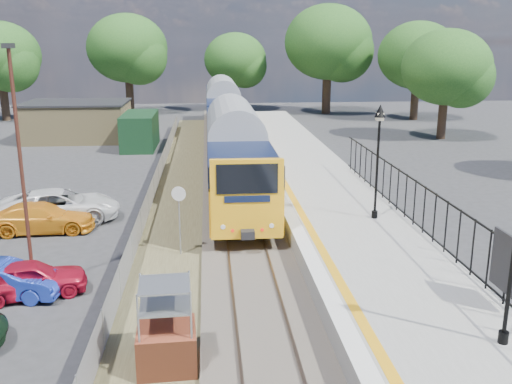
{
  "coord_description": "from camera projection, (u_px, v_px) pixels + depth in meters",
  "views": [
    {
      "loc": [
        -1.39,
        -15.64,
        7.83
      ],
      "look_at": [
        0.5,
        6.37,
        2.0
      ],
      "focal_mm": 40.0,
      "sensor_mm": 36.0,
      "label": 1
    }
  ],
  "objects": [
    {
      "name": "tree_line",
      "position": [
        234.0,
        55.0,
        56.06
      ],
      "size": [
        56.8,
        43.8,
        11.88
      ],
      "color": "#332319",
      "rests_on": "ground"
    },
    {
      "name": "outbuilding",
      "position": [
        89.0,
        123.0,
        45.95
      ],
      "size": [
        10.8,
        10.1,
        3.12
      ],
      "color": "tan",
      "rests_on": "ground"
    },
    {
      "name": "car_red",
      "position": [
        29.0,
        279.0,
        17.96
      ],
      "size": [
        3.78,
        2.34,
        1.2
      ],
      "primitive_type": "imported",
      "rotation": [
        0.0,
        0.0,
        1.85
      ],
      "color": "#B11029",
      "rests_on": "ground"
    },
    {
      "name": "speed_sign",
      "position": [
        179.0,
        209.0,
        21.08
      ],
      "size": [
        0.54,
        0.16,
        2.7
      ],
      "rotation": [
        0.0,
        0.0,
        -0.25
      ],
      "color": "#999EA3",
      "rests_on": "ground"
    },
    {
      "name": "car_yellow",
      "position": [
        42.0,
        218.0,
        24.09
      ],
      "size": [
        4.41,
        1.98,
        1.25
      ],
      "primitive_type": "imported",
      "rotation": [
        0.0,
        0.0,
        1.62
      ],
      "color": "orange",
      "rests_on": "ground"
    },
    {
      "name": "brick_plinth",
      "position": [
        166.0,
        328.0,
        13.85
      ],
      "size": [
        1.49,
        1.49,
        2.3
      ],
      "rotation": [
        0.0,
        0.0,
        0.05
      ],
      "color": "brown",
      "rests_on": "ground"
    },
    {
      "name": "car_blue",
      "position": [
        5.0,
        280.0,
        17.87
      ],
      "size": [
        3.68,
        1.68,
        1.17
      ],
      "primitive_type": "imported",
      "rotation": [
        0.0,
        0.0,
        1.44
      ],
      "color": "#19309B",
      "rests_on": "ground"
    },
    {
      "name": "platform",
      "position": [
        336.0,
        215.0,
        25.12
      ],
      "size": [
        5.0,
        70.0,
        0.9
      ],
      "primitive_type": "cube",
      "color": "gray",
      "rests_on": "ground"
    },
    {
      "name": "victorian_lamp_north",
      "position": [
        379.0,
        135.0,
        22.3
      ],
      "size": [
        0.44,
        0.44,
        4.6
      ],
      "color": "black",
      "rests_on": "platform"
    },
    {
      "name": "track_bed",
      "position": [
        229.0,
        214.0,
        26.43
      ],
      "size": [
        5.9,
        80.0,
        0.29
      ],
      "color": "#473F38",
      "rests_on": "ground"
    },
    {
      "name": "car_white",
      "position": [
        59.0,
        206.0,
        25.48
      ],
      "size": [
        5.56,
        3.19,
        1.46
      ],
      "primitive_type": "imported",
      "rotation": [
        0.0,
        0.0,
        1.72
      ],
      "color": "silver",
      "rests_on": "ground"
    },
    {
      "name": "platform_edge",
      "position": [
        290.0,
        206.0,
        24.83
      ],
      "size": [
        0.9,
        70.0,
        0.01
      ],
      "color": "silver",
      "rests_on": "platform"
    },
    {
      "name": "ground",
      "position": [
        258.0,
        310.0,
        17.18
      ],
      "size": [
        120.0,
        120.0,
        0.0
      ],
      "primitive_type": "plane",
      "color": "#2D2D30",
      "rests_on": "ground"
    },
    {
      "name": "palisade_fence",
      "position": [
        443.0,
        224.0,
        19.4
      ],
      "size": [
        0.12,
        26.0,
        2.0
      ],
      "color": "black",
      "rests_on": "platform"
    },
    {
      "name": "train",
      "position": [
        227.0,
        122.0,
        40.48
      ],
      "size": [
        2.82,
        40.83,
        3.51
      ],
      "color": "#F4A715",
      "rests_on": "ground"
    },
    {
      "name": "carpark_lamp",
      "position": [
        20.0,
        157.0,
        17.5
      ],
      "size": [
        0.25,
        0.5,
        7.8
      ],
      "color": "#472117",
      "rests_on": "ground"
    },
    {
      "name": "wire_fence",
      "position": [
        152.0,
        192.0,
        28.24
      ],
      "size": [
        0.06,
        52.0,
        1.2
      ],
      "color": "#999EA3",
      "rests_on": "ground"
    }
  ]
}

